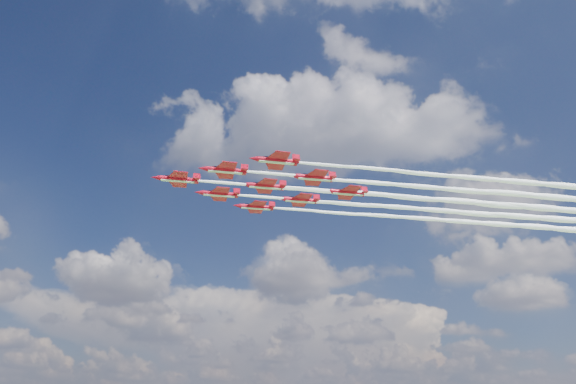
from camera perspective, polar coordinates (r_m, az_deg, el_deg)
name	(u,v)px	position (r m, az deg, el deg)	size (l,w,h in m)	color
jet_lead	(372,194)	(144.51, 8.53, -0.24)	(96.10, 47.22, 2.84)	red
jet_row2_port	(423,187)	(141.98, 13.58, 0.55)	(96.10, 47.22, 2.84)	red
jet_row2_starb	(400,207)	(154.84, 11.27, -1.54)	(96.10, 47.22, 2.84)	red
jet_row3_port	(478,178)	(140.61, 18.76, 1.35)	(96.10, 47.22, 2.84)	red
jet_row3_centre	(449,200)	(152.83, 16.01, -0.82)	(96.10, 47.22, 2.84)	red
jet_row3_starb	(424,219)	(165.55, 13.67, -2.67)	(96.10, 47.22, 2.84)	red
jet_row4_port	(501,193)	(151.92, 20.83, -0.09)	(96.10, 47.22, 2.84)	red
jet_row4_starb	(471,213)	(164.00, 18.11, -2.01)	(96.10, 47.22, 2.84)	red
jet_tail	(521,206)	(163.48, 22.61, -1.33)	(96.10, 47.22, 2.84)	red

